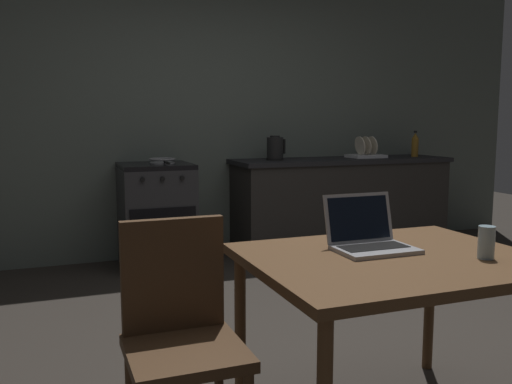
# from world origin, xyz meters

# --- Properties ---
(ground_plane) EXTENTS (12.00, 12.00, 0.00)m
(ground_plane) POSITION_xyz_m (0.00, 0.00, 0.00)
(ground_plane) COLOR #2D2823
(back_wall) EXTENTS (6.40, 0.10, 2.81)m
(back_wall) POSITION_xyz_m (0.30, 2.41, 1.40)
(back_wall) COLOR #59635B
(back_wall) RESTS_ON ground_plane
(kitchen_counter) EXTENTS (2.16, 0.64, 0.89)m
(kitchen_counter) POSITION_xyz_m (1.28, 2.06, 0.45)
(kitchen_counter) COLOR #282623
(kitchen_counter) RESTS_ON ground_plane
(stove_oven) EXTENTS (0.60, 0.62, 0.89)m
(stove_oven) POSITION_xyz_m (-0.53, 2.05, 0.45)
(stove_oven) COLOR #2D2D30
(stove_oven) RESTS_ON ground_plane
(dining_table) EXTENTS (1.13, 0.90, 0.73)m
(dining_table) POSITION_xyz_m (-0.12, -0.82, 0.65)
(dining_table) COLOR brown
(dining_table) RESTS_ON ground_plane
(chair) EXTENTS (0.40, 0.40, 0.90)m
(chair) POSITION_xyz_m (-0.97, -0.76, 0.52)
(chair) COLOR #4C331E
(chair) RESTS_ON ground_plane
(laptop) EXTENTS (0.32, 0.28, 0.22)m
(laptop) POSITION_xyz_m (-0.15, -0.69, 0.77)
(laptop) COLOR #99999E
(laptop) RESTS_ON dining_table
(electric_kettle) EXTENTS (0.18, 0.16, 0.23)m
(electric_kettle) POSITION_xyz_m (0.58, 2.06, 1.00)
(electric_kettle) COLOR black
(electric_kettle) RESTS_ON kitchen_counter
(bottle) EXTENTS (0.07, 0.07, 0.26)m
(bottle) POSITION_xyz_m (2.10, 2.01, 1.02)
(bottle) COLOR #8C601E
(bottle) RESTS_ON kitchen_counter
(frying_pan) EXTENTS (0.23, 0.40, 0.05)m
(frying_pan) POSITION_xyz_m (-0.48, 2.03, 0.92)
(frying_pan) COLOR gray
(frying_pan) RESTS_ON stove_oven
(drinking_glass) EXTENTS (0.06, 0.06, 0.13)m
(drinking_glass) POSITION_xyz_m (0.19, -0.98, 0.79)
(drinking_glass) COLOR #99B7C6
(drinking_glass) RESTS_ON dining_table
(dish_rack) EXTENTS (0.34, 0.26, 0.21)m
(dish_rack) POSITION_xyz_m (1.55, 2.06, 0.94)
(dish_rack) COLOR silver
(dish_rack) RESTS_ON kitchen_counter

